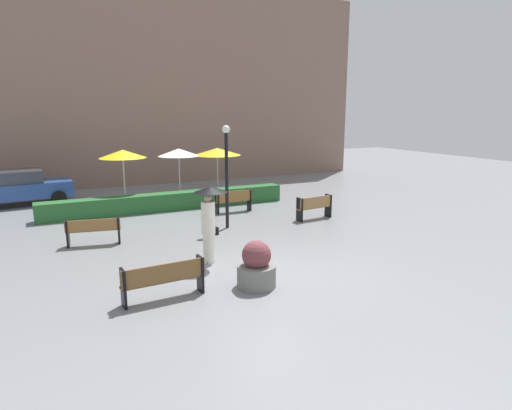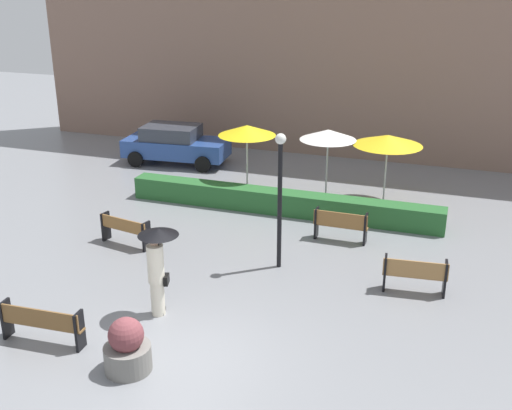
% 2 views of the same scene
% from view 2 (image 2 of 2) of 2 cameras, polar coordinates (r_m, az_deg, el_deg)
% --- Properties ---
extents(ground_plane, '(60.00, 60.00, 0.00)m').
position_cam_2_polar(ground_plane, '(13.34, -6.85, -13.51)').
color(ground_plane, gray).
extents(bench_far_right, '(1.58, 0.51, 0.91)m').
position_cam_2_polar(bench_far_right, '(15.75, 14.36, -6.11)').
color(bench_far_right, '#9E7242').
rests_on(bench_far_right, ground).
extents(bench_near_left, '(1.91, 0.44, 0.87)m').
position_cam_2_polar(bench_near_left, '(14.09, -19.11, -10.12)').
color(bench_near_left, brown).
rests_on(bench_near_left, ground).
extents(bench_far_left, '(1.67, 0.63, 0.85)m').
position_cam_2_polar(bench_far_left, '(18.24, -11.94, -2.14)').
color(bench_far_left, olive).
rests_on(bench_far_left, ground).
extents(bench_back_row, '(1.58, 0.36, 0.92)m').
position_cam_2_polar(bench_back_row, '(18.28, 7.76, -1.73)').
color(bench_back_row, olive).
rests_on(bench_back_row, ground).
extents(pedestrian_with_umbrella, '(0.92, 0.92, 2.16)m').
position_cam_2_polar(pedestrian_with_umbrella, '(14.17, -9.05, -5.10)').
color(pedestrian_with_umbrella, silver).
rests_on(pedestrian_with_umbrella, ground).
extents(planter_pot, '(0.94, 0.94, 1.15)m').
position_cam_2_polar(planter_pot, '(12.82, -11.73, -12.74)').
color(planter_pot, slate).
rests_on(planter_pot, ground).
extents(lamp_post, '(0.28, 0.28, 3.67)m').
position_cam_2_polar(lamp_post, '(15.94, 2.21, 1.68)').
color(lamp_post, black).
rests_on(lamp_post, ground).
extents(patio_umbrella_yellow, '(1.98, 1.98, 2.54)m').
position_cam_2_polar(patio_umbrella_yellow, '(21.30, -0.84, 6.85)').
color(patio_umbrella_yellow, silver).
rests_on(patio_umbrella_yellow, ground).
extents(patio_umbrella_white, '(1.93, 1.93, 2.43)m').
position_cam_2_polar(patio_umbrella_white, '(21.27, 6.63, 6.41)').
color(patio_umbrella_white, silver).
rests_on(patio_umbrella_white, ground).
extents(patio_umbrella_yellow_far, '(2.30, 2.30, 2.38)m').
position_cam_2_polar(patio_umbrella_yellow_far, '(21.11, 12.00, 5.83)').
color(patio_umbrella_yellow_far, silver).
rests_on(patio_umbrella_yellow_far, ground).
extents(hedge_strip, '(10.41, 0.70, 0.74)m').
position_cam_2_polar(hedge_strip, '(20.31, 2.31, 0.26)').
color(hedge_strip, '#28602D').
rests_on(hedge_strip, ground).
extents(building_facade, '(28.00, 1.20, 11.17)m').
position_cam_2_polar(building_facade, '(26.37, 8.45, 16.44)').
color(building_facade, '#846656').
rests_on(building_facade, ground).
extents(parked_car, '(4.34, 2.27, 1.57)m').
position_cam_2_polar(parked_car, '(25.71, -7.43, 5.58)').
color(parked_car, '#28478C').
rests_on(parked_car, ground).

